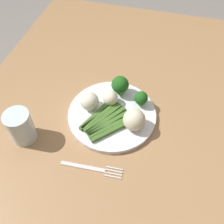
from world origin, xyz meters
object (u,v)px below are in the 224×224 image
object	(u,v)px
asparagus_bundle	(106,121)
broccoli_front_left	(120,85)
plate	(112,115)
cauliflower_edge	(110,98)
cauliflower_near_center	(134,120)
water_glass	(21,127)
dining_table	(121,133)
fork	(92,169)
broccoli_back_right	(141,98)
cauliflower_mid	(90,101)

from	to	relation	value
asparagus_bundle	broccoli_front_left	bearing A→B (deg)	29.49
plate	cauliflower_edge	bearing A→B (deg)	-157.86
cauliflower_near_center	water_glass	world-z (taller)	water_glass
dining_table	cauliflower_near_center	distance (m)	0.16
cauliflower_edge	water_glass	distance (m)	0.27
water_glass	asparagus_bundle	bearing A→B (deg)	114.70
dining_table	plate	bearing A→B (deg)	-64.08
cauliflower_near_center	fork	xyz separation A→B (m)	(0.15, -0.08, -0.04)
plate	water_glass	bearing A→B (deg)	-58.45
water_glass	broccoli_back_right	bearing A→B (deg)	122.80
broccoli_front_left	fork	xyz separation A→B (m)	(0.27, -0.01, -0.05)
asparagus_bundle	cauliflower_mid	size ratio (longest dim) A/B	2.91
broccoli_back_right	broccoli_front_left	distance (m)	0.08
cauliflower_near_center	water_glass	xyz separation A→B (m)	(0.10, -0.29, 0.00)
broccoli_back_right	fork	bearing A→B (deg)	-18.74
broccoli_back_right	cauliflower_mid	distance (m)	0.15
plate	cauliflower_mid	size ratio (longest dim) A/B	4.74
broccoli_front_left	water_glass	size ratio (longest dim) A/B	0.67
broccoli_front_left	asparagus_bundle	bearing A→B (deg)	-5.80
dining_table	cauliflower_near_center	bearing A→B (deg)	46.36
dining_table	cauliflower_edge	size ratio (longest dim) A/B	26.79
dining_table	cauliflower_near_center	xyz separation A→B (m)	(0.04, 0.05, 0.15)
broccoli_back_right	asparagus_bundle	bearing A→B (deg)	-42.07
plate	asparagus_bundle	distance (m)	0.04
cauliflower_mid	water_glass	size ratio (longest dim) A/B	0.56
broccoli_front_left	cauliflower_mid	bearing A→B (deg)	-42.85
dining_table	cauliflower_edge	bearing A→B (deg)	-120.20
dining_table	water_glass	size ratio (longest dim) A/B	12.36
dining_table	cauliflower_mid	bearing A→B (deg)	-85.06
broccoli_front_left	water_glass	bearing A→B (deg)	-45.61
broccoli_back_right	plate	bearing A→B (deg)	-53.74
cauliflower_mid	water_glass	distance (m)	0.21
cauliflower_near_center	water_glass	distance (m)	0.31
water_glass	plate	bearing A→B (deg)	121.55
dining_table	broccoli_front_left	distance (m)	0.17
asparagus_bundle	broccoli_back_right	xyz separation A→B (m)	(-0.09, 0.08, 0.02)
broccoli_front_left	cauliflower_near_center	xyz separation A→B (m)	(0.11, 0.07, -0.01)
asparagus_bundle	broccoli_front_left	distance (m)	0.13
dining_table	plate	size ratio (longest dim) A/B	4.63
cauliflower_mid	plate	bearing A→B (deg)	86.31
asparagus_bundle	water_glass	size ratio (longest dim) A/B	1.64
asparagus_bundle	water_glass	bearing A→B (deg)	149.99
dining_table	broccoli_back_right	bearing A→B (deg)	130.96
plate	cauliflower_edge	world-z (taller)	cauliflower_edge
asparagus_bundle	cauliflower_mid	distance (m)	0.08
plate	broccoli_back_right	bearing A→B (deg)	126.26
broccoli_front_left	cauliflower_edge	distance (m)	0.05
water_glass	dining_table	bearing A→B (deg)	120.98
cauliflower_edge	fork	bearing A→B (deg)	2.63
cauliflower_near_center	cauliflower_mid	bearing A→B (deg)	-103.87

